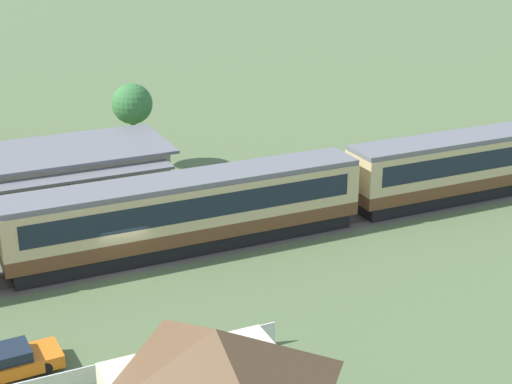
{
  "coord_description": "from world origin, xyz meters",
  "views": [
    {
      "loc": [
        -9.47,
        -37.58,
        18.78
      ],
      "look_at": [
        7.83,
        -0.1,
        3.12
      ],
      "focal_mm": 55.0,
      "sensor_mm": 36.0,
      "label": 1
    }
  ],
  "objects_px": {
    "parked_car_orange": "(6,363)",
    "yard_tree_1": "(132,105)",
    "passenger_train": "(192,209)",
    "station_building": "(55,178)"
  },
  "relations": [
    {
      "from": "parked_car_orange",
      "to": "yard_tree_1",
      "type": "relative_size",
      "value": 0.73
    },
    {
      "from": "yard_tree_1",
      "to": "passenger_train",
      "type": "bearing_deg",
      "value": -94.15
    },
    {
      "from": "passenger_train",
      "to": "station_building",
      "type": "bearing_deg",
      "value": 121.22
    },
    {
      "from": "yard_tree_1",
      "to": "station_building",
      "type": "bearing_deg",
      "value": -141.15
    },
    {
      "from": "parked_car_orange",
      "to": "yard_tree_1",
      "type": "bearing_deg",
      "value": 58.93
    },
    {
      "from": "parked_car_orange",
      "to": "station_building",
      "type": "bearing_deg",
      "value": 69.35
    },
    {
      "from": "passenger_train",
      "to": "yard_tree_1",
      "type": "height_order",
      "value": "yard_tree_1"
    },
    {
      "from": "parked_car_orange",
      "to": "passenger_train",
      "type": "bearing_deg",
      "value": 33.83
    },
    {
      "from": "station_building",
      "to": "passenger_train",
      "type": "bearing_deg",
      "value": -58.78
    },
    {
      "from": "parked_car_orange",
      "to": "yard_tree_1",
      "type": "height_order",
      "value": "yard_tree_1"
    }
  ]
}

